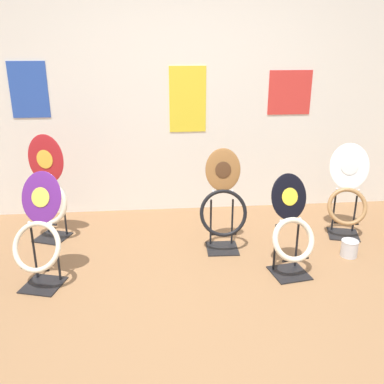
% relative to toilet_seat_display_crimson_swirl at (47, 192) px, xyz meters
% --- Properties ---
extents(ground_plane, '(14.00, 14.00, 0.00)m').
position_rel_toilet_seat_display_crimson_swirl_xyz_m(ground_plane, '(1.34, -1.41, -0.46)').
color(ground_plane, '#8E6642').
extents(wall_back, '(8.00, 0.07, 2.60)m').
position_rel_toilet_seat_display_crimson_swirl_xyz_m(wall_back, '(1.34, 0.67, 0.84)').
color(wall_back, silver).
rests_on(wall_back, ground_plane).
extents(toilet_seat_display_crimson_swirl, '(0.44, 0.36, 1.00)m').
position_rel_toilet_seat_display_crimson_swirl_xyz_m(toilet_seat_display_crimson_swirl, '(0.00, 0.00, 0.00)').
color(toilet_seat_display_crimson_swirl, black).
rests_on(toilet_seat_display_crimson_swirl, ground_plane).
extents(toilet_seat_display_woodgrain, '(0.42, 0.29, 0.91)m').
position_rel_toilet_seat_display_crimson_swirl_xyz_m(toilet_seat_display_woodgrain, '(1.58, -0.37, -0.02)').
color(toilet_seat_display_woodgrain, black).
rests_on(toilet_seat_display_woodgrain, ground_plane).
extents(toilet_seat_display_purple_note, '(0.43, 0.42, 0.87)m').
position_rel_toilet_seat_display_crimson_swirl_xyz_m(toilet_seat_display_purple_note, '(0.11, -0.83, -0.06)').
color(toilet_seat_display_purple_note, black).
rests_on(toilet_seat_display_purple_note, ground_plane).
extents(toilet_seat_display_white_plain, '(0.44, 0.43, 0.87)m').
position_rel_toilet_seat_display_crimson_swirl_xyz_m(toilet_seat_display_white_plain, '(2.81, -0.17, -0.04)').
color(toilet_seat_display_white_plain, black).
rests_on(toilet_seat_display_white_plain, ground_plane).
extents(toilet_seat_display_jazz_black, '(0.38, 0.36, 0.81)m').
position_rel_toilet_seat_display_crimson_swirl_xyz_m(toilet_seat_display_jazz_black, '(2.05, -0.84, -0.08)').
color(toilet_seat_display_jazz_black, black).
rests_on(toilet_seat_display_jazz_black, ground_plane).
extents(paint_can, '(0.15, 0.15, 0.15)m').
position_rel_toilet_seat_display_crimson_swirl_xyz_m(paint_can, '(2.66, -0.62, -0.38)').
color(paint_can, silver).
rests_on(paint_can, ground_plane).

